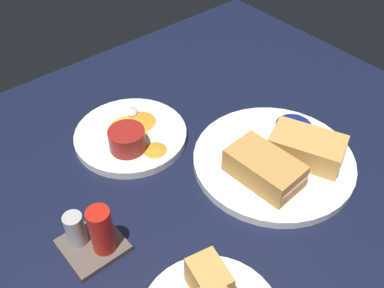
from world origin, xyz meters
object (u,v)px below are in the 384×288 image
Objects in this scene: ramekin_dark_sauce at (293,131)px; condiment_caddy at (93,235)px; plate_sandwich_main at (273,161)px; sandwich_half_far at (307,148)px; ramekin_light_gravy at (127,139)px; plate_chips_companion at (131,136)px; sandwich_half_near at (264,168)px; spoon_by_dark_ramekin at (278,153)px; spoon_by_gravy_ramekin at (132,116)px.

ramekin_dark_sauce is 0.72× the size of condiment_caddy.
plate_sandwich_main is 35.58cm from condiment_caddy.
plate_sandwich_main is at bearing 51.94° from sandwich_half_far.
condiment_caddy reaches higher than ramekin_light_gravy.
ramekin_light_gravy reaches higher than ramekin_dark_sauce.
plate_sandwich_main is at bearing 102.94° from ramekin_dark_sauce.
ramekin_dark_sauce reaches higher than plate_chips_companion.
plate_chips_companion is (25.03, 11.13, -3.20)cm from sandwich_half_near.
spoon_by_gravy_ramekin is at bearing 29.05° from spoon_by_dark_ramekin.
spoon_by_dark_ramekin is 0.45× the size of plate_chips_companion.
ramekin_light_gravy is (21.72, 13.89, -0.15)cm from sandwich_half_near.
sandwich_half_far is at bearing -102.56° from condiment_caddy.
sandwich_half_near is 1.38× the size of spoon_by_dark_ramekin.
sandwich_half_near is 1.99× the size of ramekin_light_gravy.
spoon_by_dark_ramekin is (-1.33, 5.31, -1.42)cm from ramekin_dark_sauce.
spoon_by_dark_ramekin reaches higher than plate_chips_companion.
spoon_by_dark_ramekin is 28.23cm from ramekin_light_gravy.
ramekin_light_gravy is at bearing 46.40° from spoon_by_dark_ramekin.
spoon_by_dark_ramekin is 1.44× the size of ramekin_light_gravy.
spoon_by_dark_ramekin is at bearing -133.60° from ramekin_light_gravy.
plate_chips_companion is 3.20× the size of ramekin_light_gravy.
ramekin_dark_sauce is 5.66cm from spoon_by_dark_ramekin.
sandwich_half_far is (-1.38, -9.74, 0.00)cm from sandwich_half_near.
ramekin_light_gravy is at bearing 32.60° from sandwich_half_near.
ramekin_dark_sauce is at bearing -72.94° from sandwich_half_near.
sandwich_half_near is (-2.12, 5.27, 3.20)cm from plate_sandwich_main.
sandwich_half_far is at bearing -134.35° from ramekin_light_gravy.
sandwich_half_near and sandwich_half_far have the same top height.
sandwich_half_far is at bearing -138.68° from spoon_by_dark_ramekin.
condiment_caddy is at bearing 84.78° from ramekin_dark_sauce.
plate_chips_companion is at bearing 141.93° from spoon_by_gravy_ramekin.
condiment_caddy is at bearing 81.39° from plate_sandwich_main.
spoon_by_dark_ramekin and spoon_by_gravy_ramekin have the same top height.
ramekin_dark_sauce is 31.45cm from ramekin_light_gravy.
ramekin_dark_sauce is 32.18cm from spoon_by_gravy_ramekin.
plate_sandwich_main is 29.89cm from spoon_by_gravy_ramekin.
ramekin_light_gravy is 0.80× the size of spoon_by_gravy_ramekin.
plate_chips_companion is (21.41, 22.95, -2.58)cm from ramekin_dark_sauce.
ramekin_light_gravy is (23.10, 23.63, -0.15)cm from sandwich_half_far.
spoon_by_dark_ramekin is at bearing -82.11° from plate_sandwich_main.
condiment_caddy reaches higher than plate_chips_companion.
condiment_caddy is at bearing 77.44° from sandwich_half_far.
condiment_caddy is (5.14, 36.32, 1.44)cm from spoon_by_dark_ramekin.
sandwich_half_far is at bearing -128.06° from plate_sandwich_main.
ramekin_dark_sauce is 0.69× the size of spoon_by_dark_ramekin.
ramekin_light_gravy reaches higher than plate_sandwich_main.
spoon_by_dark_ramekin is 30.29cm from spoon_by_gravy_ramekin.
ramekin_light_gravy is (19.60, 19.16, 3.05)cm from plate_sandwich_main.
sandwich_half_far is at bearing 157.41° from ramekin_dark_sauce.
condiment_caddy is at bearing 76.00° from sandwich_half_near.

